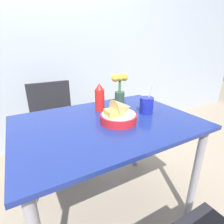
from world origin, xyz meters
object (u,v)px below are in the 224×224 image
at_px(food_basket, 120,114).
at_px(flower_vase, 120,89).
at_px(chair_far_window, 54,120).
at_px(ketchup_bottle, 100,98).
at_px(drink_cup, 146,106).

xyz_separation_m(food_basket, flower_vase, (0.17, 0.27, 0.08)).
relative_size(chair_far_window, flower_vase, 3.47).
distance_m(ketchup_bottle, drink_cup, 0.33).
bearing_deg(ketchup_bottle, food_basket, -85.27).
distance_m(chair_far_window, drink_cup, 0.96).
bearing_deg(ketchup_bottle, drink_cup, -37.31).
bearing_deg(ketchup_bottle, chair_far_window, 112.58).
bearing_deg(food_basket, ketchup_bottle, 94.73).
distance_m(ketchup_bottle, flower_vase, 0.19).
distance_m(food_basket, ketchup_bottle, 0.25).
distance_m(chair_far_window, food_basket, 0.89).
height_order(ketchup_bottle, flower_vase, flower_vase).
xyz_separation_m(chair_far_window, drink_cup, (0.50, -0.77, 0.29)).
bearing_deg(drink_cup, ketchup_bottle, 142.69).
height_order(chair_far_window, flower_vase, flower_vase).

